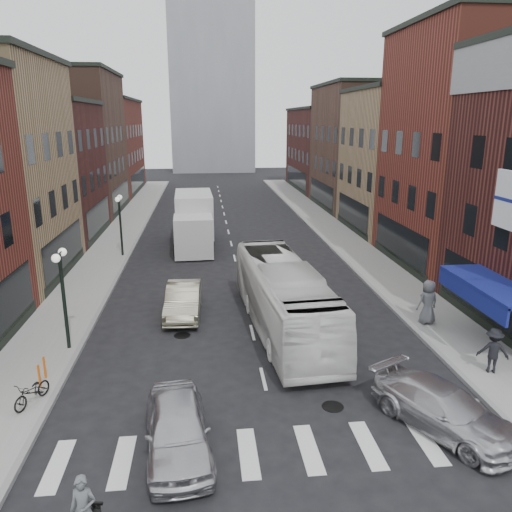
% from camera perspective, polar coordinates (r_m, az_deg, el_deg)
% --- Properties ---
extents(ground, '(160.00, 160.00, 0.00)m').
position_cam_1_polar(ground, '(17.34, 1.25, -15.46)').
color(ground, black).
rests_on(ground, ground).
extents(sidewalk_left, '(3.00, 74.00, 0.15)m').
position_cam_1_polar(sidewalk_left, '(38.38, -15.72, 1.52)').
color(sidewalk_left, gray).
rests_on(sidewalk_left, ground).
extents(sidewalk_right, '(3.00, 74.00, 0.15)m').
position_cam_1_polar(sidewalk_right, '(39.22, 9.56, 2.18)').
color(sidewalk_right, gray).
rests_on(sidewalk_right, ground).
extents(curb_left, '(0.20, 74.00, 0.16)m').
position_cam_1_polar(curb_left, '(38.17, -13.49, 1.48)').
color(curb_left, gray).
rests_on(curb_left, ground).
extents(curb_right, '(0.20, 74.00, 0.16)m').
position_cam_1_polar(curb_right, '(38.86, 7.43, 2.03)').
color(curb_right, gray).
rests_on(curb_right, ground).
extents(crosswalk_stripes, '(12.00, 2.20, 0.01)m').
position_cam_1_polar(crosswalk_stripes, '(14.87, 2.81, -21.35)').
color(crosswalk_stripes, silver).
rests_on(crosswalk_stripes, ground).
extents(bldg_left_mid_b, '(10.30, 10.20, 10.30)m').
position_cam_1_polar(bldg_left_mid_b, '(41.08, -24.85, 8.77)').
color(bldg_left_mid_b, '#3F1816').
rests_on(bldg_left_mid_b, ground).
extents(bldg_left_far_a, '(10.30, 12.20, 13.30)m').
position_cam_1_polar(bldg_left_far_a, '(51.50, -21.19, 11.89)').
color(bldg_left_far_a, '#4C3126').
rests_on(bldg_left_far_a, ground).
extents(bldg_left_far_b, '(10.30, 16.20, 11.30)m').
position_cam_1_polar(bldg_left_far_b, '(65.17, -17.97, 11.81)').
color(bldg_left_far_b, maroon).
rests_on(bldg_left_far_b, ground).
extents(bldg_right_mid_a, '(10.30, 10.20, 14.30)m').
position_cam_1_polar(bldg_right_mid_a, '(33.42, 24.90, 11.01)').
color(bldg_right_mid_a, maroon).
rests_on(bldg_right_mid_a, ground).
extents(bldg_right_mid_b, '(10.30, 10.20, 11.30)m').
position_cam_1_polar(bldg_right_mid_b, '(42.42, 17.80, 10.29)').
color(bldg_right_mid_b, '#A08258').
rests_on(bldg_right_mid_b, ground).
extents(bldg_right_far_a, '(10.30, 12.20, 12.30)m').
position_cam_1_polar(bldg_right_far_a, '(52.63, 13.03, 12.02)').
color(bldg_right_far_a, '#4C3126').
rests_on(bldg_right_far_a, ground).
extents(bldg_right_far_b, '(10.30, 16.20, 10.30)m').
position_cam_1_polar(bldg_right_far_b, '(66.08, 9.02, 11.96)').
color(bldg_right_far_b, '#3F1816').
rests_on(bldg_right_far_b, ground).
extents(awning_blue, '(1.80, 5.00, 0.78)m').
position_cam_1_polar(awning_blue, '(21.33, 24.93, -3.17)').
color(awning_blue, navy).
rests_on(awning_blue, ground).
extents(distant_tower, '(14.00, 14.00, 50.00)m').
position_cam_1_polar(distant_tower, '(94.17, -5.26, 25.18)').
color(distant_tower, '#9399A0').
rests_on(distant_tower, ground).
extents(streetlamp_near, '(0.32, 1.22, 4.11)m').
position_cam_1_polar(streetlamp_near, '(20.44, -21.29, -2.71)').
color(streetlamp_near, black).
rests_on(streetlamp_near, ground).
extents(streetlamp_far, '(0.32, 1.22, 4.11)m').
position_cam_1_polar(streetlamp_far, '(33.75, -15.31, 4.64)').
color(streetlamp_far, black).
rests_on(streetlamp_far, ground).
extents(bike_rack, '(0.08, 0.68, 0.80)m').
position_cam_1_polar(bike_rack, '(18.97, -23.27, -12.05)').
color(bike_rack, '#D8590C').
rests_on(bike_rack, sidewalk_left).
extents(box_truck, '(2.78, 8.59, 3.71)m').
position_cam_1_polar(box_truck, '(35.97, -7.11, 3.95)').
color(box_truck, silver).
rests_on(box_truck, ground).
extents(transit_bus, '(3.35, 10.93, 3.00)m').
position_cam_1_polar(transit_bus, '(21.56, 3.16, -4.69)').
color(transit_bus, silver).
rests_on(transit_bus, ground).
extents(sedan_left_near, '(2.18, 4.45, 1.46)m').
position_cam_1_polar(sedan_left_near, '(14.56, -8.97, -18.91)').
color(sedan_left_near, silver).
rests_on(sedan_left_near, ground).
extents(sedan_left_far, '(1.67, 4.46, 1.46)m').
position_cam_1_polar(sedan_left_far, '(23.64, -8.31, -4.98)').
color(sedan_left_far, beige).
rests_on(sedan_left_far, ground).
extents(curb_car, '(3.79, 4.93, 1.33)m').
position_cam_1_polar(curb_car, '(16.31, 20.64, -16.00)').
color(curb_car, silver).
rests_on(curb_car, ground).
extents(parked_bicycle, '(1.11, 1.63, 0.81)m').
position_cam_1_polar(parked_bicycle, '(17.81, -24.21, -13.99)').
color(parked_bicycle, black).
rests_on(parked_bicycle, sidewalk_left).
extents(ped_right_a, '(1.19, 0.90, 1.65)m').
position_cam_1_polar(ped_right_a, '(19.84, 25.48, -9.73)').
color(ped_right_a, black).
rests_on(ped_right_a, sidewalk_right).
extents(ped_right_c, '(1.08, 0.82, 1.98)m').
position_cam_1_polar(ped_right_c, '(23.23, 19.05, -4.99)').
color(ped_right_c, '#5A5D62').
rests_on(ped_right_c, sidewalk_right).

